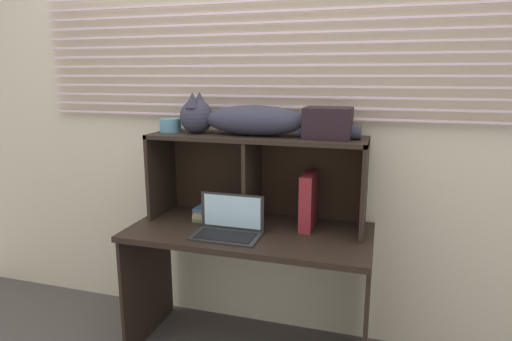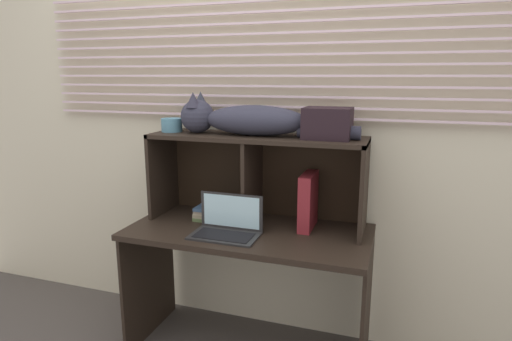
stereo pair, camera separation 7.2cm
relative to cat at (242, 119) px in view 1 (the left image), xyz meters
The scene contains 9 objects.
back_panel_with_blinds 0.22m from the cat, 70.58° to the left, with size 4.40×0.08×2.50m.
desk 0.72m from the cat, 59.34° to the right, with size 1.25×0.60×0.72m.
hutch_shelf_unit 0.25m from the cat, 24.18° to the left, with size 1.15×0.32×0.48m.
cat is the anchor object (origin of this frame).
laptop 0.56m from the cat, 90.84° to the right, with size 0.34×0.20×0.20m.
binder_upright 0.55m from the cat, ahead, with size 0.06×0.22×0.29m, color maroon.
book_stack 0.55m from the cat, behind, with size 0.17×0.21×0.07m.
small_basket 0.42m from the cat, behind, with size 0.12×0.12×0.07m, color teal.
storage_box 0.45m from the cat, ahead, with size 0.23×0.19×0.15m, color black.
Camera 1 is at (0.64, -1.81, 1.50)m, focal length 30.19 mm.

